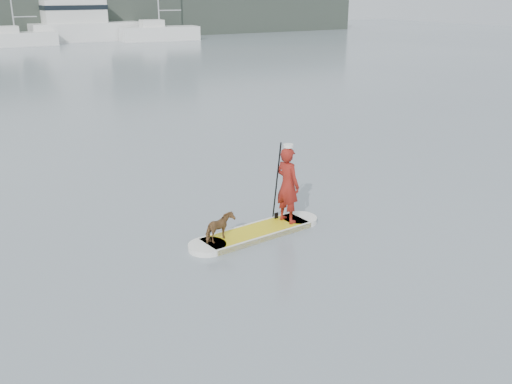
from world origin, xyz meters
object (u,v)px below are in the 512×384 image
sailboat_d (15,38)px  sailboat_e (159,32)px  paddleboard (256,232)px  paddler (288,185)px  motor_yacht_a (81,22)px  dog (220,228)px

sailboat_d → sailboat_e: size_ratio=0.93×
paddleboard → paddler: bearing=0.0°
motor_yacht_a → sailboat_d: bearing=-160.8°
paddleboard → paddler: (0.87, 0.09, 0.92)m
dog → paddler: bearing=-105.6°
sailboat_d → sailboat_e: bearing=-3.1°
paddleboard → sailboat_e: (17.21, 49.28, 0.79)m
paddler → motor_yacht_a: motor_yacht_a is taller
paddler → dog: size_ratio=2.50×
sailboat_e → paddler: bearing=-102.7°
sailboat_d → motor_yacht_a: sailboat_d is taller
paddleboard → paddler: 1.27m
paddler → dog: 1.89m
sailboat_e → motor_yacht_a: 8.14m
dog → sailboat_e: size_ratio=0.06×
paddler → sailboat_e: 51.84m
paddler → sailboat_e: sailboat_e is taller
paddleboard → dog: dog is taller
paddleboard → motor_yacht_a: (10.00, 52.90, 1.85)m
paddleboard → dog: size_ratio=4.77×
sailboat_d → motor_yacht_a: size_ratio=0.97×
paddleboard → sailboat_d: sailboat_d is taller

